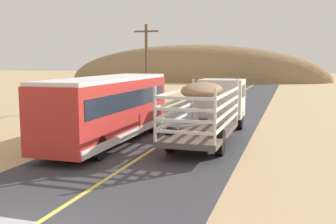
{
  "coord_description": "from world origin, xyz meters",
  "views": [
    {
      "loc": [
        5.91,
        -7.47,
        4.06
      ],
      "look_at": [
        0.0,
        11.56,
        1.44
      ],
      "focal_mm": 42.62,
      "sensor_mm": 36.0,
      "label": 1
    }
  ],
  "objects_px": {
    "livestock_truck": "(215,102)",
    "bus": "(109,108)",
    "car_far": "(212,91)",
    "power_pole_mid": "(146,62)"
  },
  "relations": [
    {
      "from": "livestock_truck",
      "to": "bus",
      "type": "xyz_separation_m",
      "value": [
        -4.55,
        -3.56,
        -0.04
      ]
    },
    {
      "from": "livestock_truck",
      "to": "bus",
      "type": "relative_size",
      "value": 0.97
    },
    {
      "from": "car_far",
      "to": "power_pole_mid",
      "type": "height_order",
      "value": "power_pole_mid"
    },
    {
      "from": "bus",
      "to": "car_far",
      "type": "relative_size",
      "value": 2.27
    },
    {
      "from": "livestock_truck",
      "to": "power_pole_mid",
      "type": "bearing_deg",
      "value": 125.26
    },
    {
      "from": "car_far",
      "to": "power_pole_mid",
      "type": "relative_size",
      "value": 0.62
    },
    {
      "from": "livestock_truck",
      "to": "bus",
      "type": "height_order",
      "value": "bus"
    },
    {
      "from": "livestock_truck",
      "to": "car_far",
      "type": "bearing_deg",
      "value": 101.23
    },
    {
      "from": "bus",
      "to": "power_pole_mid",
      "type": "xyz_separation_m",
      "value": [
        -3.66,
        15.16,
        2.07
      ]
    },
    {
      "from": "power_pole_mid",
      "to": "bus",
      "type": "bearing_deg",
      "value": -76.44
    }
  ]
}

